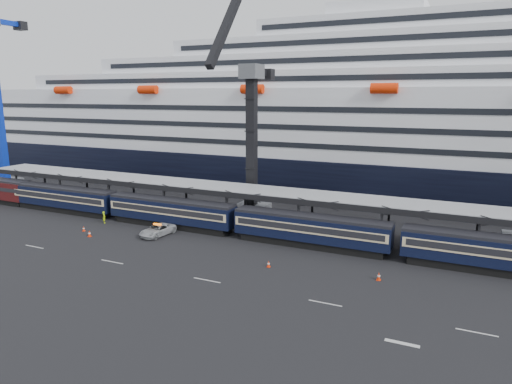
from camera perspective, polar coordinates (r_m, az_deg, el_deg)
ground at (r=44.62m, az=12.64°, el=-11.85°), size 260.00×260.00×0.00m
lane_markings at (r=39.17m, az=23.10°, el=-16.10°), size 111.00×4.27×0.02m
train at (r=53.99m, az=10.22°, el=-4.99°), size 133.05×3.00×4.05m
canopy at (r=56.11m, az=15.97°, el=-1.40°), size 130.00×6.25×5.53m
cruise_ship at (r=86.73m, az=18.94°, el=7.78°), size 214.09×28.84×34.00m
crane_dark_near at (r=65.29m, az=-0.69°, el=6.86°), size 4.50×17.75×35.08m
pickup_truck at (r=60.45m, az=-12.20°, el=-4.68°), size 3.02×5.44×1.44m
worker at (r=68.18m, az=-18.45°, el=-3.01°), size 0.73×0.73×1.71m
traffic_cone_a at (r=65.26m, az=-20.74°, el=-4.30°), size 0.36×0.36×0.72m
traffic_cone_b at (r=62.52m, az=-20.10°, el=-4.89°), size 0.42×0.42×0.84m
traffic_cone_c at (r=48.78m, az=1.58°, el=-8.96°), size 0.36×0.36×0.73m
traffic_cone_d at (r=47.08m, az=15.10°, el=-10.12°), size 0.42×0.42×0.85m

